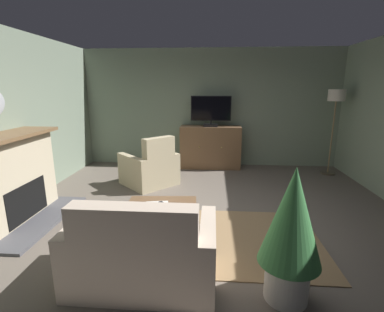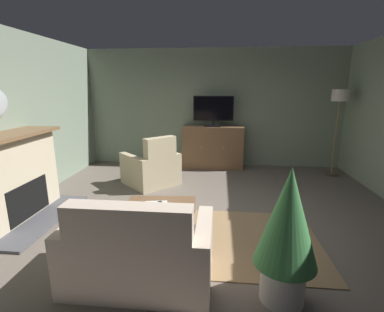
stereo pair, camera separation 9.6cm
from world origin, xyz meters
TOP-DOWN VIEW (x-y plane):
  - ground_plane at (0.00, 0.00)m, footprint 6.79×6.89m
  - wall_back at (0.00, 3.20)m, footprint 6.79×0.10m
  - rug_central at (0.11, -0.53)m, footprint 2.71×1.68m
  - fireplace at (-2.82, -0.24)m, footprint 0.96×1.75m
  - tv_cabinet at (0.02, 2.85)m, footprint 1.45×0.49m
  - television at (0.02, 2.79)m, footprint 0.94×0.20m
  - coffee_table at (-0.60, -0.34)m, footprint 0.96×0.55m
  - tv_remote at (-0.57, -0.41)m, footprint 0.15×0.16m
  - folded_newspaper at (-0.66, -0.41)m, footprint 0.33×0.27m
  - sofa_floral at (-0.60, -1.44)m, footprint 1.43×0.85m
  - armchair_beside_cabinet at (-1.17, 1.50)m, footprint 1.28×1.28m
  - potted_plant_on_hearth_side at (0.78, -1.54)m, footprint 0.56×0.56m
  - cat at (-1.63, 0.07)m, footprint 0.64×0.38m
  - floor_lamp at (2.71, 2.51)m, footprint 0.35×0.35m

SIDE VIEW (x-z plane):
  - ground_plane at x=0.00m, z-range -0.04..0.00m
  - rug_central at x=0.11m, z-range 0.00..0.01m
  - cat at x=-1.63m, z-range -0.01..0.18m
  - armchair_beside_cabinet at x=-1.17m, z-range -0.18..0.83m
  - sofa_floral at x=-0.60m, z-range -0.15..0.80m
  - coffee_table at x=-0.60m, z-range 0.15..0.55m
  - folded_newspaper at x=-0.66m, z-range 0.40..0.41m
  - tv_remote at x=-0.57m, z-range 0.40..0.42m
  - tv_cabinet at x=0.02m, z-range -0.02..1.00m
  - fireplace at x=-2.82m, z-range -0.03..1.26m
  - potted_plant_on_hearth_side at x=0.78m, z-range 0.08..1.36m
  - television at x=0.02m, z-range 1.04..1.76m
  - wall_back at x=0.00m, z-range 0.00..2.83m
  - floor_lamp at x=2.71m, z-range 0.59..2.47m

